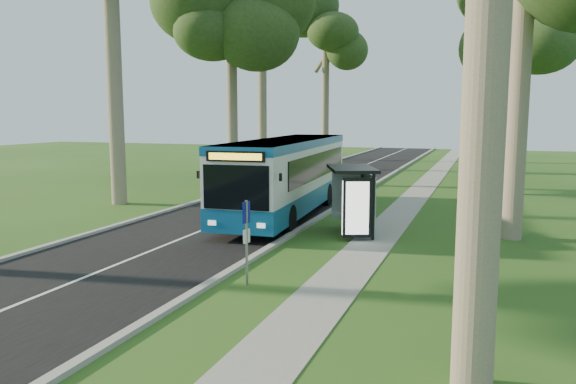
{
  "coord_description": "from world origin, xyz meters",
  "views": [
    {
      "loc": [
        6.59,
        -15.03,
        4.35
      ],
      "look_at": [
        -0.15,
        3.84,
        1.6
      ],
      "focal_mm": 35.0,
      "sensor_mm": 36.0,
      "label": 1
    }
  ],
  "objects_px": {
    "bus_stop_sign": "(246,232)",
    "bus_shelter": "(353,188)",
    "car_white": "(285,163)",
    "car_silver": "(279,163)",
    "bus": "(287,176)",
    "litter_bin": "(364,208)"
  },
  "relations": [
    {
      "from": "bus_stop_sign",
      "to": "bus_shelter",
      "type": "bearing_deg",
      "value": 88.19
    },
    {
      "from": "bus",
      "to": "car_silver",
      "type": "height_order",
      "value": "bus"
    },
    {
      "from": "bus",
      "to": "car_silver",
      "type": "xyz_separation_m",
      "value": [
        -6.93,
        17.38,
        -1.02
      ]
    },
    {
      "from": "bus_stop_sign",
      "to": "car_white",
      "type": "bearing_deg",
      "value": 116.33
    },
    {
      "from": "bus_stop_sign",
      "to": "litter_bin",
      "type": "relative_size",
      "value": 2.55
    },
    {
      "from": "bus_shelter",
      "to": "car_white",
      "type": "height_order",
      "value": "bus_shelter"
    },
    {
      "from": "bus_stop_sign",
      "to": "car_white",
      "type": "relative_size",
      "value": 0.56
    },
    {
      "from": "bus",
      "to": "litter_bin",
      "type": "height_order",
      "value": "bus"
    },
    {
      "from": "bus_shelter",
      "to": "car_silver",
      "type": "relative_size",
      "value": 0.77
    },
    {
      "from": "litter_bin",
      "to": "bus",
      "type": "bearing_deg",
      "value": -176.75
    },
    {
      "from": "car_white",
      "to": "bus_shelter",
      "type": "bearing_deg",
      "value": -77.34
    },
    {
      "from": "bus_shelter",
      "to": "car_white",
      "type": "bearing_deg",
      "value": 94.28
    },
    {
      "from": "bus_stop_sign",
      "to": "bus_shelter",
      "type": "distance_m",
      "value": 6.85
    },
    {
      "from": "car_white",
      "to": "car_silver",
      "type": "bearing_deg",
      "value": -145.78
    },
    {
      "from": "bus_shelter",
      "to": "car_silver",
      "type": "bearing_deg",
      "value": 95.47
    },
    {
      "from": "litter_bin",
      "to": "car_silver",
      "type": "relative_size",
      "value": 0.21
    },
    {
      "from": "bus",
      "to": "car_white",
      "type": "bearing_deg",
      "value": 106.59
    },
    {
      "from": "bus",
      "to": "bus_stop_sign",
      "type": "xyz_separation_m",
      "value": [
        2.53,
        -10.15,
        -0.31
      ]
    },
    {
      "from": "bus",
      "to": "bus_shelter",
      "type": "xyz_separation_m",
      "value": [
        3.73,
        -3.41,
        0.02
      ]
    },
    {
      "from": "bus_stop_sign",
      "to": "bus_shelter",
      "type": "relative_size",
      "value": 0.68
    },
    {
      "from": "bus_shelter",
      "to": "car_white",
      "type": "xyz_separation_m",
      "value": [
        -10.31,
        21.18,
        -1.07
      ]
    },
    {
      "from": "bus_stop_sign",
      "to": "car_white",
      "type": "distance_m",
      "value": 29.38
    }
  ]
}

